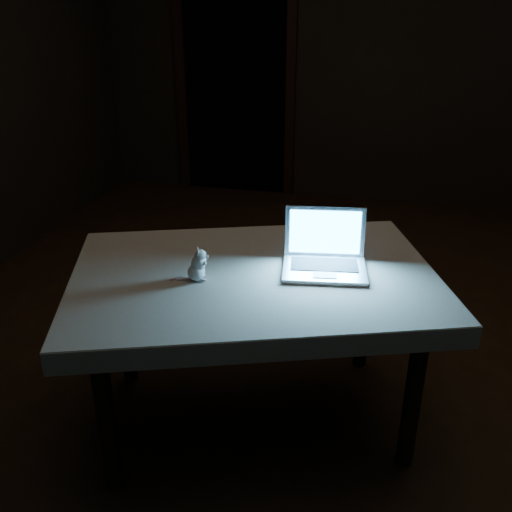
# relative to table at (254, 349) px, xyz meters

# --- Properties ---
(floor) EXTENTS (5.00, 5.00, 0.00)m
(floor) POSITION_rel_table_xyz_m (0.22, 0.51, -0.35)
(floor) COLOR black
(floor) RESTS_ON ground
(back_wall) EXTENTS (4.50, 0.04, 2.60)m
(back_wall) POSITION_rel_table_xyz_m (0.22, 3.01, 0.95)
(back_wall) COLOR black
(back_wall) RESTS_ON ground
(doorway) EXTENTS (1.06, 0.36, 2.13)m
(doorway) POSITION_rel_table_xyz_m (-0.88, 3.01, 0.71)
(doorway) COLOR black
(doorway) RESTS_ON back_wall
(table) EXTENTS (1.53, 1.24, 0.71)m
(table) POSITION_rel_table_xyz_m (0.00, 0.00, 0.00)
(table) COLOR black
(table) RESTS_ON floor
(tablecloth) EXTENTS (1.65, 1.39, 0.08)m
(tablecloth) POSITION_rel_table_xyz_m (-0.02, -0.01, 0.32)
(tablecloth) COLOR beige
(tablecloth) RESTS_ON table
(laptop) EXTENTS (0.36, 0.32, 0.22)m
(laptop) POSITION_rel_table_xyz_m (0.26, 0.07, 0.47)
(laptop) COLOR silver
(laptop) RESTS_ON tablecloth
(plush_mouse) EXTENTS (0.12, 0.12, 0.13)m
(plush_mouse) POSITION_rel_table_xyz_m (-0.20, -0.11, 0.43)
(plush_mouse) COLOR silver
(plush_mouse) RESTS_ON tablecloth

